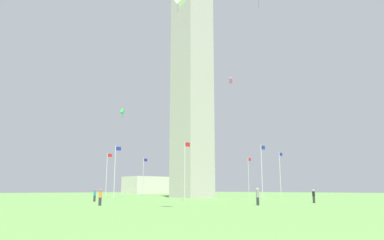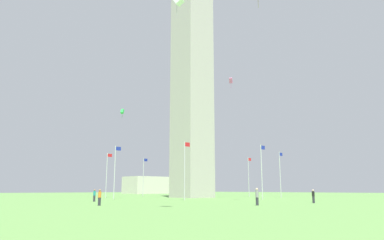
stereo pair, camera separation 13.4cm
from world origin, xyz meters
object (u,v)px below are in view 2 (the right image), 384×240
Objects in this scene: person_gray_shirt at (257,197)px; flagpole_nw at (280,173)px; obelisk_monument at (192,56)px; distant_building at (152,185)px; flagpole_ne at (197,176)px; flagpole_se at (107,173)px; flagpole_s at (115,170)px; flagpole_sw at (185,168)px; person_black_shirt at (313,196)px; kite_green_box at (122,111)px; flagpole_n at (249,175)px; person_teal_shirt at (94,195)px; kite_pink_box at (231,81)px; flagpole_w at (262,169)px; person_orange_shirt at (100,197)px; flagpole_e at (144,175)px.

flagpole_nw is at bearing -29.60° from person_gray_shirt.
distant_building is at bearing 61.29° from obelisk_monument.
flagpole_nw is (12.33, -12.28, -24.69)m from obelisk_monument.
flagpole_se is at bearing 180.00° from flagpole_ne.
obelisk_monument reaches higher than flagpole_s.
flagpole_sw is 24.55m from flagpole_nw.
flagpole_se and flagpole_s have the same top height.
kite_green_box is at bearing 49.84° from person_black_shirt.
flagpole_n and flagpole_se have the same top height.
flagpole_sw is 0.44× the size of distant_building.
flagpole_ne reaches higher than person_gray_shirt.
obelisk_monument is at bearing -11.16° from kite_green_box.
person_black_shirt is 0.90× the size of kite_green_box.
flagpole_ne is 30.58m from kite_green_box.
obelisk_monument is at bearing -27.65° from person_teal_shirt.
kite_pink_box is at bearing -46.18° from person_teal_shirt.
kite_green_box is at bearing 99.04° from flagpole_sw.
person_gray_shirt is at bearing -120.43° from obelisk_monument.
flagpole_se is at bearing 75.59° from kite_green_box.
flagpole_sw is 1.00× the size of flagpole_w.
kite_pink_box is 80.09m from distant_building.
person_teal_shirt is 1.00× the size of person_orange_shirt.
flagpole_e is at bearing 157.50° from flagpole_ne.
flagpole_n is 4.11× the size of kite_pink_box.
flagpole_se is at bearing 135.00° from flagpole_nw.
kite_pink_box is (27.93, 0.26, 21.83)m from person_teal_shirt.
flagpole_e is (0.05, 17.36, -24.69)m from obelisk_monument.
flagpole_nw is 5.08× the size of person_gray_shirt.
flagpole_n is at bearing -105.07° from distant_building.
flagpole_s is (-17.36, -17.36, 0.00)m from flagpole_e.
flagpole_se is at bearing 90.00° from flagpole_sw.
distant_building is (42.14, 93.71, 2.38)m from person_black_shirt.
flagpole_nw is 43.83m from person_orange_shirt.
flagpole_ne is 54.90m from distant_building.
flagpole_nw is at bearing 22.50° from flagpole_w.
flagpole_s is 12.41m from person_teal_shirt.
flagpole_n is at bearing -0.50° from person_black_shirt.
kite_pink_box is at bearing 14.36° from flagpole_sw.
obelisk_monument is 6.62× the size of flagpole_e.
flagpole_n is at bearing 0.00° from obelisk_monument.
flagpole_nw is at bearing -112.50° from flagpole_n.
flagpole_s is 28.11m from kite_pink_box.
flagpole_e is 32.08m from flagpole_sw.
person_black_shirt is at bearing -115.11° from kite_pink_box.
flagpole_ne reaches higher than person_teal_shirt.
distant_building reaches higher than person_black_shirt.
person_black_shirt is (-7.87, -31.13, -28.76)m from obelisk_monument.
flagpole_n is 64.83m from distant_building.
flagpole_nw is (24.55, -24.55, 0.00)m from flagpole_se.
flagpole_nw is at bearing -45.00° from flagpole_se.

